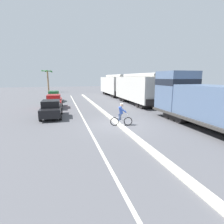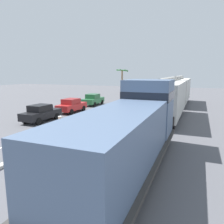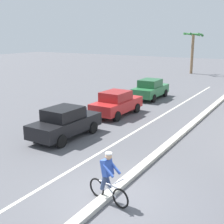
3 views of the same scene
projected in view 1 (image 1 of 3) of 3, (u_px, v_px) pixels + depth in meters
ground_plane at (118, 125)px, 13.71m from camera, size 120.00×120.00×0.00m
median_curb at (101, 110)px, 19.35m from camera, size 0.36×36.00×0.16m
lane_stripe at (80, 112)px, 18.71m from camera, size 0.14×36.00×0.01m
locomotive at (206, 103)px, 12.68m from camera, size 3.10×11.61×4.20m
hopper_car_lead at (137, 89)px, 24.08m from camera, size 2.90×10.60×4.18m
hopper_car_middle at (113, 85)px, 35.01m from camera, size 2.90×10.60×4.18m
parked_car_black at (51, 109)px, 16.03m from camera, size 1.94×4.25×1.62m
parked_car_red at (54, 101)px, 21.07m from camera, size 1.95×4.26×1.62m
parked_car_green at (54, 96)px, 26.78m from camera, size 1.88×4.22×1.62m
cyclist at (121, 115)px, 13.31m from camera, size 1.68×0.56×1.71m
palm_tree_near at (48, 76)px, 42.56m from camera, size 2.58×2.78×5.53m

